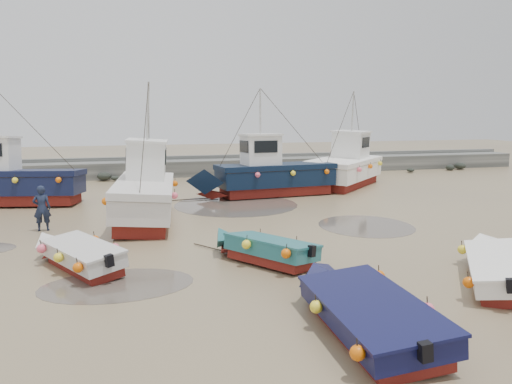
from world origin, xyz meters
TOP-DOWN VIEW (x-y plane):
  - ground at (0.00, 0.00)m, footprint 120.00×120.00m
  - seawall at (0.05, 21.99)m, footprint 60.00×4.92m
  - puddle_a at (-4.03, -2.29)m, footprint 4.37×4.37m
  - puddle_b at (6.38, 2.69)m, footprint 4.08×4.08m
  - puddle_d at (2.01, 9.03)m, footprint 6.57×6.57m
  - dinghy_0 at (-5.19, -0.29)m, footprint 3.29×5.30m
  - dinghy_1 at (1.46, -6.77)m, footprint 2.53×6.74m
  - dinghy_2 at (0.56, -1.23)m, footprint 3.52×4.69m
  - dinghy_3 at (6.84, -4.84)m, footprint 4.45×5.89m
  - cabin_boat_0 at (-9.93, 12.10)m, footprint 10.04×4.04m
  - cabin_boat_1 at (-2.86, 6.54)m, footprint 3.50×10.29m
  - cabin_boat_2 at (4.35, 11.41)m, footprint 10.11×3.29m
  - cabin_boat_3 at (10.88, 14.15)m, footprint 8.24×8.16m
  - person at (-7.06, 5.36)m, footprint 0.73×0.50m

SIDE VIEW (x-z plane):
  - ground at x=0.00m, z-range 0.00..0.00m
  - person at x=-7.06m, z-range -0.96..0.96m
  - puddle_a at x=-4.03m, z-range 0.00..0.01m
  - puddle_b at x=6.38m, z-range 0.00..0.01m
  - puddle_d at x=2.01m, z-range 0.00..0.01m
  - dinghy_1 at x=1.46m, z-range -0.18..1.25m
  - dinghy_3 at x=6.84m, z-range -0.18..1.25m
  - dinghy_0 at x=-5.19m, z-range -0.16..1.27m
  - dinghy_2 at x=0.56m, z-range -0.15..1.28m
  - seawall at x=0.05m, z-range -0.12..1.38m
  - cabin_boat_1 at x=-2.86m, z-range -1.77..4.45m
  - cabin_boat_3 at x=10.88m, z-range -1.77..4.45m
  - cabin_boat_2 at x=4.35m, z-range -1.77..4.45m
  - cabin_boat_0 at x=-9.93m, z-range -1.77..4.45m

